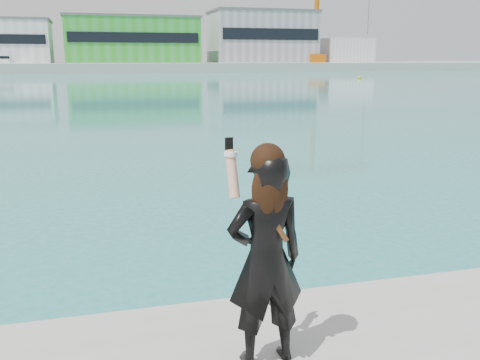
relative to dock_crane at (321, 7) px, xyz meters
The scene contains 8 objects.
far_quay 55.61m from the dock_crane, behind, with size 320.00×40.00×2.00m, color #9E9E99.
warehouse_green 46.26m from the dock_crane, behind, with size 30.60×16.36×10.50m.
warehouse_grey_right 16.01m from the dock_crane, 155.64° to the left, with size 25.50×15.35×12.50m.
ancillary_shed 13.95m from the dock_crane, 24.45° to the left, with size 12.00×10.00×6.00m, color silver.
dock_crane is the anchor object (origin of this frame).
flagpole_right 32.27m from the dock_crane, behind, with size 1.28×0.16×8.00m.
buoy_near 55.18m from the dock_crane, 107.10° to the right, with size 0.50×0.50×0.50m, color yellow.
woman 134.17m from the dock_crane, 113.84° to the right, with size 0.60×0.40×1.68m.
Camera 1 is at (-1.90, -3.57, 3.03)m, focal length 40.00 mm.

